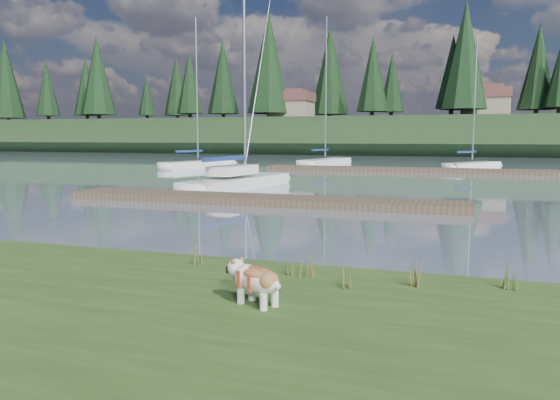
% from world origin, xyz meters
% --- Properties ---
extents(ground, '(200.00, 200.00, 0.00)m').
position_xyz_m(ground, '(0.00, 30.00, 0.00)').
color(ground, gray).
rests_on(ground, ground).
extents(bank, '(60.00, 9.00, 0.35)m').
position_xyz_m(bank, '(0.00, -6.00, 0.17)').
color(bank, '#334E1E').
rests_on(bank, ground).
extents(ridge, '(200.00, 20.00, 5.00)m').
position_xyz_m(ridge, '(0.00, 73.00, 2.50)').
color(ridge, '#1B3018').
rests_on(ridge, ground).
extents(bulldog, '(0.97, 0.65, 0.57)m').
position_xyz_m(bulldog, '(1.05, -4.01, 0.71)').
color(bulldog, silver).
rests_on(bulldog, bank).
extents(sailboat_main, '(2.99, 9.27, 13.09)m').
position_xyz_m(sailboat_main, '(-7.02, 15.01, 0.42)').
color(sailboat_main, white).
rests_on(sailboat_main, ground).
extents(dock_near, '(16.00, 2.00, 0.30)m').
position_xyz_m(dock_near, '(-4.00, 9.00, 0.15)').
color(dock_near, '#4C3D2C').
rests_on(dock_near, ground).
extents(dock_far, '(26.00, 2.20, 0.30)m').
position_xyz_m(dock_far, '(2.00, 30.00, 0.15)').
color(dock_far, '#4C3D2C').
rests_on(dock_far, ground).
extents(sailboat_bg_0, '(3.90, 8.58, 12.19)m').
position_xyz_m(sailboat_bg_0, '(-17.06, 30.39, 0.32)').
color(sailboat_bg_0, white).
rests_on(sailboat_bg_0, ground).
extents(sailboat_bg_1, '(3.35, 9.01, 13.08)m').
position_xyz_m(sailboat_bg_1, '(-8.15, 37.64, 0.33)').
color(sailboat_bg_1, white).
rests_on(sailboat_bg_1, ground).
extents(sailboat_bg_2, '(4.86, 6.38, 10.31)m').
position_xyz_m(sailboat_bg_2, '(4.44, 34.78, 0.33)').
color(sailboat_bg_2, white).
rests_on(sailboat_bg_2, ground).
extents(weed_0, '(0.17, 0.14, 0.49)m').
position_xyz_m(weed_0, '(0.99, -2.37, 0.55)').
color(weed_0, '#475B23').
rests_on(weed_0, bank).
extents(weed_1, '(0.17, 0.14, 0.52)m').
position_xyz_m(weed_1, '(1.32, -2.37, 0.57)').
color(weed_1, '#475B23').
rests_on(weed_1, bank).
extents(weed_2, '(0.17, 0.14, 0.73)m').
position_xyz_m(weed_2, '(3.02, -2.37, 0.66)').
color(weed_2, '#475B23').
rests_on(weed_2, bank).
extents(weed_3, '(0.17, 0.14, 0.61)m').
position_xyz_m(weed_3, '(-0.83, -2.16, 0.61)').
color(weed_3, '#475B23').
rests_on(weed_3, bank).
extents(weed_4, '(0.17, 0.14, 0.44)m').
position_xyz_m(weed_4, '(2.03, -2.81, 0.54)').
color(weed_4, '#475B23').
rests_on(weed_4, bank).
extents(weed_5, '(0.17, 0.14, 0.52)m').
position_xyz_m(weed_5, '(4.37, -2.10, 0.57)').
color(weed_5, '#475B23').
rests_on(weed_5, bank).
extents(mud_lip, '(60.00, 0.50, 0.14)m').
position_xyz_m(mud_lip, '(0.00, -1.60, 0.07)').
color(mud_lip, '#33281C').
rests_on(mud_lip, ground).
extents(conifer_0, '(5.72, 5.72, 14.15)m').
position_xyz_m(conifer_0, '(-55.00, 67.00, 12.64)').
color(conifer_0, '#382619').
rests_on(conifer_0, ridge).
extents(conifer_1, '(4.40, 4.40, 11.30)m').
position_xyz_m(conifer_1, '(-40.00, 71.00, 11.28)').
color(conifer_1, '#382619').
rests_on(conifer_1, ridge).
extents(conifer_2, '(6.60, 6.60, 16.05)m').
position_xyz_m(conifer_2, '(-25.00, 68.00, 13.54)').
color(conifer_2, '#382619').
rests_on(conifer_2, ridge).
extents(conifer_3, '(4.84, 4.84, 12.25)m').
position_xyz_m(conifer_3, '(-10.00, 72.00, 11.74)').
color(conifer_3, '#382619').
rests_on(conifer_3, ridge).
extents(conifer_4, '(6.16, 6.16, 15.10)m').
position_xyz_m(conifer_4, '(3.00, 66.00, 13.09)').
color(conifer_4, '#382619').
rests_on(conifer_4, ridge).
extents(house_0, '(6.30, 5.30, 4.65)m').
position_xyz_m(house_0, '(-22.00, 70.00, 7.31)').
color(house_0, gray).
rests_on(house_0, ridge).
extents(house_1, '(6.30, 5.30, 4.65)m').
position_xyz_m(house_1, '(6.00, 71.00, 7.31)').
color(house_1, gray).
rests_on(house_1, ridge).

